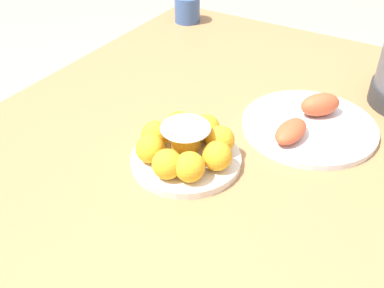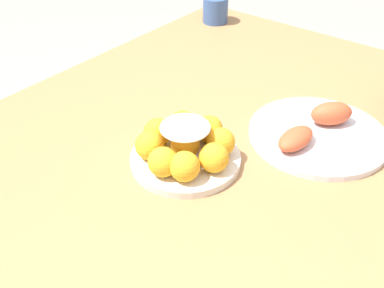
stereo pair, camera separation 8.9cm
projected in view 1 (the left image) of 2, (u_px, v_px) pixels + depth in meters
The scene contains 4 objects.
dining_table at pixel (198, 186), 0.96m from camera, with size 1.50×1.05×0.72m.
cake_plate at pixel (186, 148), 0.88m from camera, with size 0.22×0.22×0.09m.
seafood_platter at pixel (309, 123), 0.99m from camera, with size 0.30×0.30×0.07m.
cup_near at pixel (187, 9), 1.49m from camera, with size 0.08×0.08×0.08m.
Camera 1 is at (0.62, 0.36, 1.29)m, focal length 42.00 mm.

